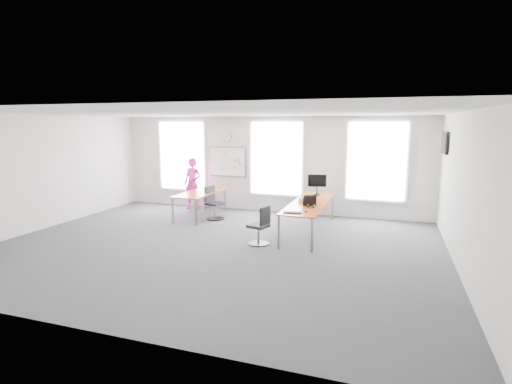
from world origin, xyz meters
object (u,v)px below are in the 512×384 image
(desk_right, at_px, (310,204))
(chair_right, at_px, (260,228))
(person, at_px, (193,184))
(desk_left, at_px, (200,194))
(chair_left, at_px, (214,205))
(keyboard, at_px, (292,213))
(headphones, at_px, (311,206))
(monitor, at_px, (317,183))

(desk_right, xyz_separation_m, chair_right, (-0.86, -1.40, -0.34))
(chair_right, height_order, person, person)
(desk_left, bearing_deg, person, 128.43)
(chair_left, relative_size, keyboard, 2.38)
(chair_right, height_order, headphones, chair_right)
(keyboard, distance_m, headphones, 0.76)
(headphones, bearing_deg, desk_left, 177.22)
(person, relative_size, keyboard, 4.17)
(chair_left, xyz_separation_m, person, (-1.22, 1.03, 0.42))
(chair_left, relative_size, headphones, 5.26)
(monitor, bearing_deg, desk_left, 173.83)
(desk_right, height_order, headphones, headphones)
(chair_right, distance_m, keyboard, 0.84)
(keyboard, bearing_deg, headphones, 54.68)
(keyboard, bearing_deg, chair_left, 131.68)
(chair_left, bearing_deg, desk_right, -84.34)
(chair_left, xyz_separation_m, keyboard, (2.82, -1.93, 0.38))
(desk_right, height_order, chair_right, chair_right)
(chair_right, height_order, keyboard, chair_right)
(person, bearing_deg, chair_right, -37.32)
(desk_left, xyz_separation_m, monitor, (3.41, 0.46, 0.44))
(headphones, bearing_deg, monitor, 113.13)
(chair_right, bearing_deg, chair_left, -117.35)
(desk_left, distance_m, chair_left, 0.57)
(desk_left, relative_size, keyboard, 5.19)
(chair_right, bearing_deg, keyboard, 108.88)
(person, height_order, monitor, person)
(chair_right, relative_size, chair_left, 0.94)
(desk_left, height_order, chair_right, chair_right)
(desk_right, xyz_separation_m, keyboard, (-0.12, -1.36, 0.06))
(person, bearing_deg, desk_right, -16.12)
(chair_right, distance_m, headphones, 1.34)
(chair_right, xyz_separation_m, chair_left, (-2.08, 1.97, 0.03))
(desk_right, bearing_deg, person, 158.95)
(desk_left, xyz_separation_m, keyboard, (3.31, -2.04, 0.10))
(person, height_order, keyboard, person)
(chair_right, height_order, chair_left, chair_left)
(desk_left, xyz_separation_m, headphones, (3.58, -1.33, 0.14))
(desk_right, bearing_deg, headphones, -76.83)
(chair_left, relative_size, person, 0.57)
(desk_right, xyz_separation_m, desk_left, (-3.43, 0.68, -0.04))
(desk_left, distance_m, chair_right, 3.31)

